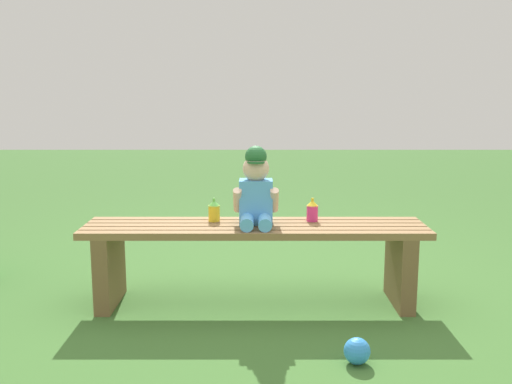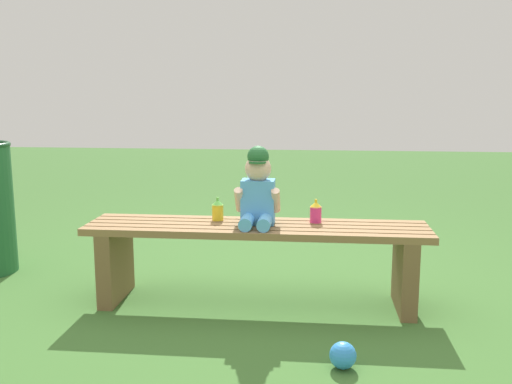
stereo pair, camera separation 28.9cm
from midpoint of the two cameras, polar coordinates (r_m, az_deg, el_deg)
ground_plane at (r=3.10m, az=2.77°, el=-10.97°), size 16.00×16.00×0.00m
park_bench at (r=3.01m, az=2.81°, el=-5.74°), size 1.76×0.38×0.43m
child_figure at (r=2.95m, az=2.97°, el=0.12°), size 0.23×0.27×0.40m
sippy_cup_left at (r=3.06m, az=-1.12°, el=-1.77°), size 0.06×0.06×0.12m
sippy_cup_right at (r=3.04m, az=8.64°, el=-1.95°), size 0.06×0.06×0.12m
toy_ball at (r=2.46m, az=12.05°, el=-15.58°), size 0.11×0.11×0.11m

